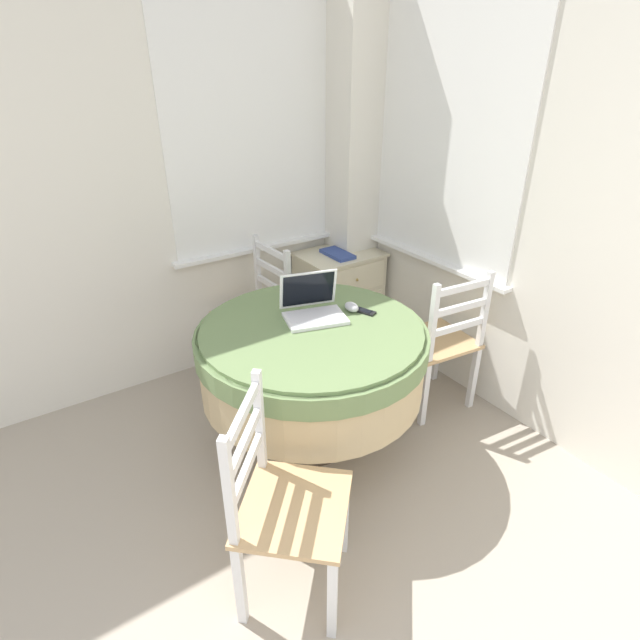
{
  "coord_description": "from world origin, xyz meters",
  "views": [
    {
      "loc": [
        0.1,
        0.08,
        1.89
      ],
      "look_at": [
        1.41,
        2.02,
        0.66
      ],
      "focal_mm": 28.0,
      "sensor_mm": 36.0,
      "label": 1
    }
  ],
  "objects_px": {
    "computer_mouse": "(352,307)",
    "corner_cabinet": "(339,298)",
    "dining_chair_camera_near": "(283,504)",
    "cell_phone": "(364,311)",
    "dining_chair_near_back_window": "(257,313)",
    "laptop": "(313,308)",
    "round_dining_table": "(312,355)",
    "dining_chair_near_right_window": "(440,343)",
    "book_on_cabinet": "(338,254)"
  },
  "relations": [
    {
      "from": "round_dining_table",
      "to": "dining_chair_camera_near",
      "type": "bearing_deg",
      "value": -130.72
    },
    {
      "from": "book_on_cabinet",
      "to": "laptop",
      "type": "bearing_deg",
      "value": -132.74
    },
    {
      "from": "round_dining_table",
      "to": "dining_chair_near_back_window",
      "type": "xyz_separation_m",
      "value": [
        0.11,
        0.82,
        -0.14
      ]
    },
    {
      "from": "corner_cabinet",
      "to": "laptop",
      "type": "bearing_deg",
      "value": -133.28
    },
    {
      "from": "laptop",
      "to": "round_dining_table",
      "type": "bearing_deg",
      "value": -126.19
    },
    {
      "from": "dining_chair_near_right_window",
      "to": "book_on_cabinet",
      "type": "relative_size",
      "value": 3.46
    },
    {
      "from": "laptop",
      "to": "cell_phone",
      "type": "bearing_deg",
      "value": -23.62
    },
    {
      "from": "dining_chair_camera_near",
      "to": "computer_mouse",
      "type": "bearing_deg",
      "value": 39.17
    },
    {
      "from": "computer_mouse",
      "to": "cell_phone",
      "type": "relative_size",
      "value": 0.68
    },
    {
      "from": "dining_chair_near_right_window",
      "to": "dining_chair_camera_near",
      "type": "height_order",
      "value": "same"
    },
    {
      "from": "dining_chair_near_back_window",
      "to": "book_on_cabinet",
      "type": "xyz_separation_m",
      "value": [
        0.65,
        0.02,
        0.27
      ]
    },
    {
      "from": "dining_chair_near_back_window",
      "to": "laptop",
      "type": "bearing_deg",
      "value": -93.5
    },
    {
      "from": "computer_mouse",
      "to": "dining_chair_near_right_window",
      "type": "xyz_separation_m",
      "value": [
        0.55,
        -0.13,
        -0.33
      ]
    },
    {
      "from": "laptop",
      "to": "dining_chair_near_back_window",
      "type": "relative_size",
      "value": 0.4
    },
    {
      "from": "computer_mouse",
      "to": "dining_chair_near_right_window",
      "type": "bearing_deg",
      "value": -13.61
    },
    {
      "from": "laptop",
      "to": "dining_chair_camera_near",
      "type": "height_order",
      "value": "laptop"
    },
    {
      "from": "round_dining_table",
      "to": "dining_chair_near_back_window",
      "type": "bearing_deg",
      "value": 82.23
    },
    {
      "from": "computer_mouse",
      "to": "cell_phone",
      "type": "xyz_separation_m",
      "value": [
        0.05,
        -0.04,
        -0.02
      ]
    },
    {
      "from": "round_dining_table",
      "to": "cell_phone",
      "type": "bearing_deg",
      "value": -2.58
    },
    {
      "from": "laptop",
      "to": "dining_chair_near_back_window",
      "type": "distance_m",
      "value": 0.81
    },
    {
      "from": "laptop",
      "to": "computer_mouse",
      "type": "height_order",
      "value": "laptop"
    },
    {
      "from": "round_dining_table",
      "to": "dining_chair_near_right_window",
      "type": "distance_m",
      "value": 0.84
    },
    {
      "from": "laptop",
      "to": "book_on_cabinet",
      "type": "height_order",
      "value": "laptop"
    },
    {
      "from": "cell_phone",
      "to": "dining_chair_near_back_window",
      "type": "xyz_separation_m",
      "value": [
        -0.2,
        0.84,
        -0.31
      ]
    },
    {
      "from": "cell_phone",
      "to": "book_on_cabinet",
      "type": "height_order",
      "value": "cell_phone"
    },
    {
      "from": "laptop",
      "to": "computer_mouse",
      "type": "relative_size",
      "value": 3.88
    },
    {
      "from": "dining_chair_near_right_window",
      "to": "computer_mouse",
      "type": "bearing_deg",
      "value": 166.39
    },
    {
      "from": "computer_mouse",
      "to": "cell_phone",
      "type": "distance_m",
      "value": 0.07
    },
    {
      "from": "book_on_cabinet",
      "to": "round_dining_table",
      "type": "bearing_deg",
      "value": -132.09
    },
    {
      "from": "round_dining_table",
      "to": "cell_phone",
      "type": "relative_size",
      "value": 8.58
    },
    {
      "from": "computer_mouse",
      "to": "dining_chair_near_right_window",
      "type": "relative_size",
      "value": 0.1
    },
    {
      "from": "computer_mouse",
      "to": "corner_cabinet",
      "type": "distance_m",
      "value": 1.08
    },
    {
      "from": "corner_cabinet",
      "to": "book_on_cabinet",
      "type": "distance_m",
      "value": 0.36
    },
    {
      "from": "computer_mouse",
      "to": "dining_chair_camera_near",
      "type": "xyz_separation_m",
      "value": [
        -0.8,
        -0.65,
        -0.33
      ]
    },
    {
      "from": "round_dining_table",
      "to": "dining_chair_near_back_window",
      "type": "relative_size",
      "value": 1.29
    },
    {
      "from": "round_dining_table",
      "to": "laptop",
      "type": "relative_size",
      "value": 3.24
    },
    {
      "from": "round_dining_table",
      "to": "dining_chair_near_back_window",
      "type": "distance_m",
      "value": 0.84
    },
    {
      "from": "cell_phone",
      "to": "dining_chair_near_right_window",
      "type": "relative_size",
      "value": 0.15
    },
    {
      "from": "cell_phone",
      "to": "laptop",
      "type": "bearing_deg",
      "value": 156.38
    },
    {
      "from": "laptop",
      "to": "dining_chair_camera_near",
      "type": "bearing_deg",
      "value": -130.16
    },
    {
      "from": "computer_mouse",
      "to": "dining_chair_camera_near",
      "type": "height_order",
      "value": "dining_chair_camera_near"
    },
    {
      "from": "corner_cabinet",
      "to": "dining_chair_camera_near",
      "type": "bearing_deg",
      "value": -131.83
    },
    {
      "from": "laptop",
      "to": "book_on_cabinet",
      "type": "relative_size",
      "value": 1.38
    },
    {
      "from": "cell_phone",
      "to": "corner_cabinet",
      "type": "distance_m",
      "value": 1.09
    },
    {
      "from": "computer_mouse",
      "to": "round_dining_table",
      "type": "bearing_deg",
      "value": -173.51
    },
    {
      "from": "dining_chair_near_right_window",
      "to": "corner_cabinet",
      "type": "bearing_deg",
      "value": 90.68
    },
    {
      "from": "round_dining_table",
      "to": "cell_phone",
      "type": "distance_m",
      "value": 0.35
    },
    {
      "from": "cell_phone",
      "to": "computer_mouse",
      "type": "bearing_deg",
      "value": 136.03
    },
    {
      "from": "dining_chair_near_back_window",
      "to": "corner_cabinet",
      "type": "relative_size",
      "value": 1.29
    },
    {
      "from": "laptop",
      "to": "dining_chair_camera_near",
      "type": "relative_size",
      "value": 0.4
    }
  ]
}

